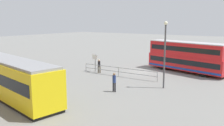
# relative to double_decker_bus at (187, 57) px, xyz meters

# --- Properties ---
(ground_plane) EXTENTS (160.00, 160.00, 0.00)m
(ground_plane) POSITION_rel_double_decker_bus_xyz_m (4.63, 2.94, -1.98)
(ground_plane) COLOR gray
(double_decker_bus) EXTENTS (10.61, 4.81, 3.88)m
(double_decker_bus) POSITION_rel_double_decker_bus_xyz_m (0.00, 0.00, 0.00)
(double_decker_bus) COLOR red
(double_decker_bus) RESTS_ON ground
(tram_yellow) EXTENTS (15.13, 5.36, 3.37)m
(tram_yellow) POSITION_rel_double_decker_bus_xyz_m (10.28, 18.66, -0.23)
(tram_yellow) COLOR yellow
(tram_yellow) RESTS_ON ground
(pedestrian_near_railing) EXTENTS (0.44, 0.44, 1.72)m
(pedestrian_near_railing) POSITION_rel_double_decker_bus_xyz_m (8.91, 6.76, -0.98)
(pedestrian_near_railing) COLOR #4C3F2D
(pedestrian_near_railing) RESTS_ON ground
(pedestrian_crossing) EXTENTS (0.36, 0.36, 1.80)m
(pedestrian_crossing) POSITION_rel_double_decker_bus_xyz_m (2.78, 12.54, -0.93)
(pedestrian_crossing) COLOR black
(pedestrian_crossing) RESTS_ON ground
(pedestrian_railing) EXTENTS (9.88, 0.35, 1.08)m
(pedestrian_railing) POSITION_rel_double_decker_bus_xyz_m (5.88, 6.95, -1.23)
(pedestrian_railing) COLOR gray
(pedestrian_railing) RESTS_ON ground
(info_sign) EXTENTS (1.10, 0.37, 2.29)m
(info_sign) POSITION_rel_double_decker_bus_xyz_m (9.91, 6.30, -0.39)
(info_sign) COLOR slate
(info_sign) RESTS_ON ground
(street_lamp) EXTENTS (0.36, 0.36, 6.50)m
(street_lamp) POSITION_rel_double_decker_bus_xyz_m (-0.55, 8.79, 1.84)
(street_lamp) COLOR #4C4C51
(street_lamp) RESTS_ON ground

